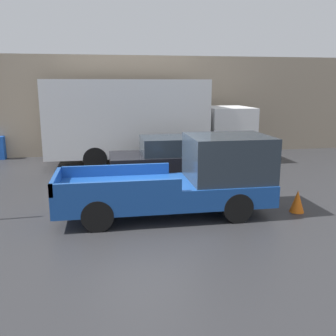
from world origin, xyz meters
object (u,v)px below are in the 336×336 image
Objects in this scene: car at (173,158)px; traffic_cone at (297,201)px; delivery_truck at (142,120)px; pickup_truck at (188,178)px; newspaper_box at (0,148)px.

traffic_cone is at bearing -55.61° from car.
car is 0.50× the size of delivery_truck.
delivery_truck is 8.08m from traffic_cone.
newspaper_box is at bearing 128.33° from pickup_truck.
delivery_truck reaches higher than newspaper_box.
traffic_cone is (2.93, -0.40, -0.66)m from pickup_truck.
car is at bearing -76.90° from delivery_truck.
delivery_truck is 8.31× the size of newspaper_box.
pickup_truck is 3.03m from traffic_cone.
pickup_truck is at bearing -93.94° from car.
newspaper_box is at bearing 137.12° from traffic_cone.
delivery_truck is at bearing -17.37° from newspaper_box.
car is 7.28× the size of traffic_cone.
pickup_truck is 6.82m from delivery_truck.
newspaper_box is at bearing 162.63° from delivery_truck.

